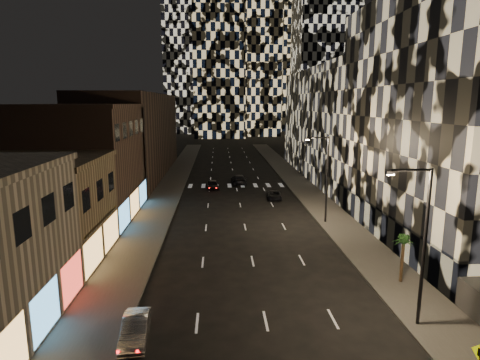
{
  "coord_description": "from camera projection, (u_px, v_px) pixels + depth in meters",
  "views": [
    {
      "loc": [
        -2.67,
        -10.32,
        12.55
      ],
      "look_at": [
        -0.82,
        23.46,
        6.0
      ],
      "focal_mm": 30.0,
      "sensor_mm": 36.0,
      "label": 1
    }
  ],
  "objects": [
    {
      "name": "sidewalk_right",
      "position": [
        300.0,
        184.0,
        62.18
      ],
      "size": [
        4.0,
        120.0,
        0.15
      ],
      "primitive_type": "cube",
      "color": "#47443F",
      "rests_on": "ground"
    },
    {
      "name": "car_silver_parked",
      "position": [
        135.0,
        329.0,
        21.43
      ],
      "size": [
        1.62,
        3.93,
        1.27
      ],
      "primitive_type": "imported",
      "rotation": [
        0.0,
        0.0,
        0.07
      ],
      "color": "#95959A",
      "rests_on": "ground"
    },
    {
      "name": "retail_tan",
      "position": [
        37.0,
        213.0,
        31.56
      ],
      "size": [
        10.0,
        10.0,
        8.0
      ],
      "primitive_type": "cube",
      "color": "#8A7452",
      "rests_on": "ground"
    },
    {
      "name": "car_dark_rightlane",
      "position": [
        274.0,
        195.0,
        52.77
      ],
      "size": [
        2.08,
        3.97,
        1.07
      ],
      "primitive_type": "imported",
      "rotation": [
        0.0,
        0.0,
        -0.08
      ],
      "color": "black",
      "rests_on": "ground"
    },
    {
      "name": "car_dark_oncoming",
      "position": [
        239.0,
        179.0,
        62.67
      ],
      "size": [
        2.4,
        5.18,
        1.46
      ],
      "primitive_type": "imported",
      "rotation": [
        0.0,
        0.0,
        3.21
      ],
      "color": "black",
      "rests_on": "ground"
    },
    {
      "name": "tower_center_low",
      "position": [
        219.0,
        1.0,
        140.75
      ],
      "size": [
        18.0,
        18.0,
        95.0
      ],
      "primitive_type": "cube",
      "color": "black",
      "rests_on": "ground"
    },
    {
      "name": "streetlight_far",
      "position": [
        325.0,
        173.0,
        41.48
      ],
      "size": [
        2.55,
        0.25,
        9.0
      ],
      "color": "black",
      "rests_on": "sidewalk_right"
    },
    {
      "name": "curb_right",
      "position": [
        287.0,
        184.0,
        62.07
      ],
      "size": [
        0.2,
        120.0,
        0.15
      ],
      "primitive_type": "cube",
      "color": "#4C4C47",
      "rests_on": "ground"
    },
    {
      "name": "retail_filler_left",
      "position": [
        135.0,
        135.0,
        69.22
      ],
      "size": [
        10.0,
        40.0,
        14.0
      ],
      "primitive_type": "cube",
      "color": "#4D362B",
      "rests_on": "ground"
    },
    {
      "name": "curb_left",
      "position": [
        184.0,
        186.0,
        61.22
      ],
      "size": [
        0.2,
        120.0,
        0.15
      ],
      "primitive_type": "cube",
      "color": "#4C4C47",
      "rests_on": "ground"
    },
    {
      "name": "midrise_right",
      "position": [
        473.0,
        120.0,
        35.64
      ],
      "size": [
        16.0,
        25.0,
        22.0
      ],
      "primitive_type": "cube",
      "color": "#232326",
      "rests_on": "ground"
    },
    {
      "name": "car_dark_midlane",
      "position": [
        213.0,
        185.0,
        58.93
      ],
      "size": [
        1.96,
        4.0,
        1.31
      ],
      "primitive_type": "imported",
      "rotation": [
        0.0,
        0.0,
        0.11
      ],
      "color": "black",
      "rests_on": "ground"
    },
    {
      "name": "midrise_filler_right",
      "position": [
        352.0,
        124.0,
        67.88
      ],
      "size": [
        16.0,
        40.0,
        18.0
      ],
      "primitive_type": "cube",
      "color": "#232326",
      "rests_on": "ground"
    },
    {
      "name": "palm_tree",
      "position": [
        403.0,
        243.0,
        27.74
      ],
      "size": [
        1.75,
        1.72,
        3.43
      ],
      "color": "#47331E",
      "rests_on": "sidewalk_right"
    },
    {
      "name": "streetlight_near",
      "position": [
        421.0,
        237.0,
        21.87
      ],
      "size": [
        2.55,
        0.25,
        9.0
      ],
      "color": "black",
      "rests_on": "sidewalk_right"
    },
    {
      "name": "retail_brown",
      "position": [
        86.0,
        164.0,
        43.43
      ],
      "size": [
        10.0,
        15.0,
        12.0
      ],
      "primitive_type": "cube",
      "color": "#4D362B",
      "rests_on": "ground"
    },
    {
      "name": "sidewalk_left",
      "position": [
        171.0,
        186.0,
        61.11
      ],
      "size": [
        4.0,
        120.0,
        0.15
      ],
      "primitive_type": "cube",
      "color": "#47443F",
      "rests_on": "ground"
    },
    {
      "name": "midrise_base",
      "position": [
        381.0,
        224.0,
        37.03
      ],
      "size": [
        0.6,
        25.0,
        3.0
      ],
      "primitive_type": "cube",
      "color": "#383838",
      "rests_on": "ground"
    }
  ]
}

